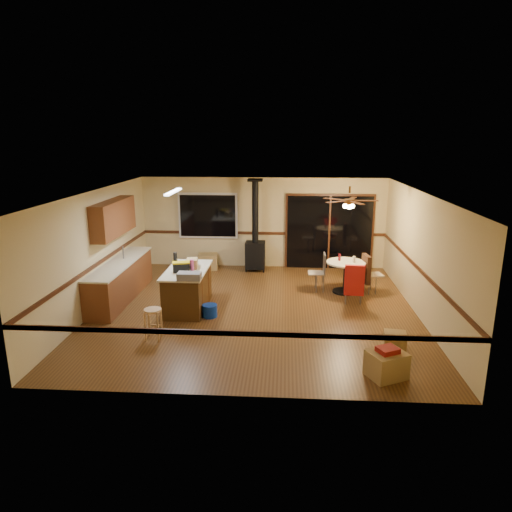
# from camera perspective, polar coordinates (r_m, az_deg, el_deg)

# --- Properties ---
(floor) EXTENTS (7.00, 7.00, 0.00)m
(floor) POSITION_cam_1_polar(r_m,az_deg,el_deg) (10.20, -0.11, -6.69)
(floor) COLOR #543417
(floor) RESTS_ON ground
(ceiling) EXTENTS (7.00, 7.00, 0.00)m
(ceiling) POSITION_cam_1_polar(r_m,az_deg,el_deg) (9.56, -0.12, 7.98)
(ceiling) COLOR silver
(ceiling) RESTS_ON ground
(wall_back) EXTENTS (7.00, 0.00, 7.00)m
(wall_back) POSITION_cam_1_polar(r_m,az_deg,el_deg) (13.21, 0.90, 4.16)
(wall_back) COLOR #D0BC83
(wall_back) RESTS_ON ground
(wall_front) EXTENTS (7.00, 0.00, 7.00)m
(wall_front) POSITION_cam_1_polar(r_m,az_deg,el_deg) (6.47, -2.20, -7.29)
(wall_front) COLOR #D0BC83
(wall_front) RESTS_ON ground
(wall_left) EXTENTS (0.00, 7.00, 7.00)m
(wall_left) POSITION_cam_1_polar(r_m,az_deg,el_deg) (10.61, -19.33, 0.68)
(wall_left) COLOR #D0BC83
(wall_left) RESTS_ON ground
(wall_right) EXTENTS (0.00, 7.00, 7.00)m
(wall_right) POSITION_cam_1_polar(r_m,az_deg,el_deg) (10.19, 19.94, 0.06)
(wall_right) COLOR #D0BC83
(wall_right) RESTS_ON ground
(chair_rail) EXTENTS (7.00, 7.00, 0.08)m
(chair_rail) POSITION_cam_1_polar(r_m,az_deg,el_deg) (9.87, -0.11, -1.28)
(chair_rail) COLOR #412010
(chair_rail) RESTS_ON ground
(window) EXTENTS (1.72, 0.10, 1.32)m
(window) POSITION_cam_1_polar(r_m,az_deg,el_deg) (13.30, -6.03, 5.03)
(window) COLOR black
(window) RESTS_ON ground
(sliding_door) EXTENTS (2.52, 0.10, 2.10)m
(sliding_door) POSITION_cam_1_polar(r_m,az_deg,el_deg) (13.25, 9.13, 2.91)
(sliding_door) COLOR black
(sliding_door) RESTS_ON ground
(lower_cabinets) EXTENTS (0.60, 3.00, 0.86)m
(lower_cabinets) POSITION_cam_1_polar(r_m,az_deg,el_deg) (11.18, -16.55, -3.04)
(lower_cabinets) COLOR brown
(lower_cabinets) RESTS_ON ground
(countertop) EXTENTS (0.64, 3.04, 0.04)m
(countertop) POSITION_cam_1_polar(r_m,az_deg,el_deg) (11.05, -16.72, -0.82)
(countertop) COLOR beige
(countertop) RESTS_ON lower_cabinets
(upper_cabinets) EXTENTS (0.35, 2.00, 0.80)m
(upper_cabinets) POSITION_cam_1_polar(r_m,az_deg,el_deg) (11.06, -17.37, 4.57)
(upper_cabinets) COLOR brown
(upper_cabinets) RESTS_ON ground
(kitchen_island) EXTENTS (0.88, 1.68, 0.90)m
(kitchen_island) POSITION_cam_1_polar(r_m,az_deg,el_deg) (10.24, -8.53, -4.06)
(kitchen_island) COLOR #442911
(kitchen_island) RESTS_ON ground
(wood_stove) EXTENTS (0.55, 0.50, 2.52)m
(wood_stove) POSITION_cam_1_polar(r_m,az_deg,el_deg) (12.90, -0.09, 1.31)
(wood_stove) COLOR black
(wood_stove) RESTS_ON ground
(ceiling_fan) EXTENTS (0.24, 0.24, 0.55)m
(ceiling_fan) POSITION_cam_1_polar(r_m,az_deg,el_deg) (10.97, 11.56, 6.52)
(ceiling_fan) COLOR brown
(ceiling_fan) RESTS_ON ceiling
(fluorescent_strip) EXTENTS (0.10, 1.20, 0.04)m
(fluorescent_strip) POSITION_cam_1_polar(r_m,az_deg,el_deg) (10.13, -10.31, 7.90)
(fluorescent_strip) COLOR white
(fluorescent_strip) RESTS_ON ceiling
(toolbox_grey) EXTENTS (0.48, 0.27, 0.15)m
(toolbox_grey) POSITION_cam_1_polar(r_m,az_deg,el_deg) (9.37, -8.35, -2.50)
(toolbox_grey) COLOR slate
(toolbox_grey) RESTS_ON kitchen_island
(toolbox_black) EXTENTS (0.38, 0.27, 0.19)m
(toolbox_black) POSITION_cam_1_polar(r_m,az_deg,el_deg) (9.92, -9.34, -1.43)
(toolbox_black) COLOR black
(toolbox_black) RESTS_ON kitchen_island
(toolbox_yellow_lid) EXTENTS (0.41, 0.28, 0.03)m
(toolbox_yellow_lid) POSITION_cam_1_polar(r_m,az_deg,el_deg) (9.89, -9.36, -0.82)
(toolbox_yellow_lid) COLOR gold
(toolbox_yellow_lid) RESTS_ON toolbox_black
(box_on_island) EXTENTS (0.27, 0.34, 0.21)m
(box_on_island) POSITION_cam_1_polar(r_m,az_deg,el_deg) (10.18, -8.01, -0.91)
(box_on_island) COLOR olive
(box_on_island) RESTS_ON kitchen_island
(bottle_dark) EXTENTS (0.11, 0.11, 0.31)m
(bottle_dark) POSITION_cam_1_polar(r_m,az_deg,el_deg) (10.36, -10.05, -0.42)
(bottle_dark) COLOR black
(bottle_dark) RESTS_ON kitchen_island
(bottle_pink) EXTENTS (0.09, 0.09, 0.25)m
(bottle_pink) POSITION_cam_1_polar(r_m,az_deg,el_deg) (9.96, -7.99, -1.15)
(bottle_pink) COLOR #D84C8C
(bottle_pink) RESTS_ON kitchen_island
(bottle_white) EXTENTS (0.07, 0.07, 0.17)m
(bottle_white) POSITION_cam_1_polar(r_m,az_deg,el_deg) (10.37, -7.40, -0.71)
(bottle_white) COLOR white
(bottle_white) RESTS_ON kitchen_island
(bar_stool) EXTENTS (0.35, 0.35, 0.59)m
(bar_stool) POSITION_cam_1_polar(r_m,az_deg,el_deg) (8.92, -12.70, -8.26)
(bar_stool) COLOR tan
(bar_stool) RESTS_ON floor
(blue_bucket) EXTENTS (0.36, 0.36, 0.27)m
(blue_bucket) POSITION_cam_1_polar(r_m,az_deg,el_deg) (9.81, -5.80, -6.82)
(blue_bucket) COLOR #0C33AF
(blue_bucket) RESTS_ON floor
(dining_table) EXTENTS (0.94, 0.94, 0.78)m
(dining_table) POSITION_cam_1_polar(r_m,az_deg,el_deg) (11.33, 11.13, -1.91)
(dining_table) COLOR black
(dining_table) RESTS_ON ground
(glass_red) EXTENTS (0.08, 0.08, 0.17)m
(glass_red) POSITION_cam_1_polar(r_m,az_deg,el_deg) (11.32, 10.39, -0.15)
(glass_red) COLOR #590C14
(glass_red) RESTS_ON dining_table
(glass_cream) EXTENTS (0.07, 0.07, 0.16)m
(glass_cream) POSITION_cam_1_polar(r_m,az_deg,el_deg) (11.22, 12.15, -0.41)
(glass_cream) COLOR beige
(glass_cream) RESTS_ON dining_table
(chair_left) EXTENTS (0.41, 0.40, 0.51)m
(chair_left) POSITION_cam_1_polar(r_m,az_deg,el_deg) (11.35, 8.10, -1.46)
(chair_left) COLOR tan
(chair_left) RESTS_ON ground
(chair_near) EXTENTS (0.46, 0.49, 0.70)m
(chair_near) POSITION_cam_1_polar(r_m,az_deg,el_deg) (10.49, 12.19, -2.96)
(chair_near) COLOR tan
(chair_near) RESTS_ON ground
(chair_right) EXTENTS (0.52, 0.49, 0.70)m
(chair_right) POSITION_cam_1_polar(r_m,az_deg,el_deg) (11.41, 13.72, -1.61)
(chair_right) COLOR tan
(chair_right) RESTS_ON ground
(box_under_window) EXTENTS (0.60, 0.51, 0.44)m
(box_under_window) POSITION_cam_1_polar(r_m,az_deg,el_deg) (13.23, -6.04, -0.69)
(box_under_window) COLOR olive
(box_under_window) RESTS_ON floor
(box_corner_a) EXTENTS (0.71, 0.67, 0.42)m
(box_corner_a) POSITION_cam_1_polar(r_m,az_deg,el_deg) (7.73, 16.00, -12.91)
(box_corner_a) COLOR olive
(box_corner_a) RESTS_ON floor
(box_corner_b) EXTENTS (0.43, 0.38, 0.31)m
(box_corner_b) POSITION_cam_1_polar(r_m,az_deg,el_deg) (8.73, 16.96, -10.09)
(box_corner_b) COLOR olive
(box_corner_b) RESTS_ON floor
(box_small_red) EXTENTS (0.39, 0.37, 0.08)m
(box_small_red) POSITION_cam_1_polar(r_m,az_deg,el_deg) (7.62, 16.14, -11.21)
(box_small_red) COLOR maroon
(box_small_red) RESTS_ON box_corner_a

